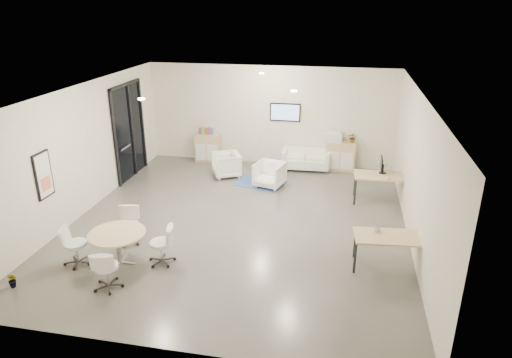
{
  "coord_description": "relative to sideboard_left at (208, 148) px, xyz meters",
  "views": [
    {
      "loc": [
        2.36,
        -9.78,
        5.1
      ],
      "look_at": [
        0.35,
        0.4,
        1.01
      ],
      "focal_mm": 32.0,
      "sensor_mm": 36.0,
      "label": 1
    }
  ],
  "objects": [
    {
      "name": "loveseat",
      "position": [
        3.29,
        -0.14,
        -0.16
      ],
      "size": [
        1.52,
        0.81,
        0.56
      ],
      "rotation": [
        0.0,
        0.0,
        0.04
      ],
      "color": "white",
      "rests_on": "room_shell"
    },
    {
      "name": "wall_tv",
      "position": [
        2.55,
        0.2,
        1.28
      ],
      "size": [
        0.98,
        0.06,
        0.58
      ],
      "color": "black",
      "rests_on": "room_shell"
    },
    {
      "name": "round_table",
      "position": [
        0.05,
        -6.55,
        0.15
      ],
      "size": [
        1.16,
        1.16,
        0.7
      ],
      "color": "tan",
      "rests_on": "room_shell"
    },
    {
      "name": "ceiling_spots",
      "position": [
        1.85,
        -3.42,
        2.71
      ],
      "size": [
        3.14,
        4.14,
        0.03
      ],
      "color": "#FFEAC6",
      "rests_on": "room_shell"
    },
    {
      "name": "sideboard_left",
      "position": [
        0.0,
        0.0,
        0.0
      ],
      "size": [
        0.83,
        0.43,
        0.94
      ],
      "color": "tan",
      "rests_on": "room_shell"
    },
    {
      "name": "armchair_left",
      "position": [
        0.95,
        -1.24,
        -0.06
      ],
      "size": [
        1.01,
        1.03,
        0.81
      ],
      "primitive_type": "imported",
      "rotation": [
        0.0,
        0.0,
        -1.11
      ],
      "color": "white",
      "rests_on": "room_shell"
    },
    {
      "name": "plant_cabinet",
      "position": [
        4.72,
        -0.03,
        0.6
      ],
      "size": [
        0.37,
        0.39,
        0.26
      ],
      "primitive_type": "imported",
      "rotation": [
        0.0,
        0.0,
        -0.21
      ],
      "color": "#3F7F3F",
      "rests_on": "sideboard_right"
    },
    {
      "name": "glass_door",
      "position": [
        -1.9,
        -1.75,
        1.04
      ],
      "size": [
        0.09,
        1.9,
        2.85
      ],
      "color": "black",
      "rests_on": "room_shell"
    },
    {
      "name": "printer",
      "position": [
        4.14,
        -0.01,
        0.62
      ],
      "size": [
        0.51,
        0.44,
        0.34
      ],
      "rotation": [
        0.0,
        0.0,
        0.08
      ],
      "color": "white",
      "rests_on": "sideboard_right"
    },
    {
      "name": "monitor",
      "position": [
        5.48,
        -2.18,
        0.54
      ],
      "size": [
        0.2,
        0.5,
        0.44
      ],
      "color": "black",
      "rests_on": "desk_rear"
    },
    {
      "name": "desk_front",
      "position": [
        5.47,
        -5.67,
        0.19
      ],
      "size": [
        1.46,
        0.84,
        0.73
      ],
      "rotation": [
        0.0,
        0.0,
        0.1
      ],
      "color": "tan",
      "rests_on": "room_shell"
    },
    {
      "name": "armchair_right",
      "position": [
        2.4,
        -1.82,
        -0.07
      ],
      "size": [
        0.93,
        0.9,
        0.8
      ],
      "primitive_type": "imported",
      "rotation": [
        0.0,
        0.0,
        -0.25
      ],
      "color": "white",
      "rests_on": "room_shell"
    },
    {
      "name": "books",
      "position": [
        -0.04,
        0.0,
        0.58
      ],
      "size": [
        0.48,
        0.14,
        0.22
      ],
      "color": "red",
      "rests_on": "sideboard_left"
    },
    {
      "name": "plant_floor",
      "position": [
        -1.53,
        -7.75,
        -0.4
      ],
      "size": [
        0.24,
        0.35,
        0.14
      ],
      "primitive_type": "imported",
      "rotation": [
        0.0,
        0.0,
        -0.24
      ],
      "color": "#3F7F3F",
      "rests_on": "room_shell"
    },
    {
      "name": "sideboard_right",
      "position": [
        4.37,
        -0.01,
        -0.0
      ],
      "size": [
        0.93,
        0.45,
        0.93
      ],
      "color": "tan",
      "rests_on": "room_shell"
    },
    {
      "name": "meeting_chairs",
      "position": [
        0.05,
        -6.55,
        -0.06
      ],
      "size": [
        2.38,
        2.38,
        0.82
      ],
      "color": "white",
      "rests_on": "room_shell"
    },
    {
      "name": "desk_rear",
      "position": [
        5.53,
        -2.33,
        0.23
      ],
      "size": [
        1.53,
        0.83,
        0.77
      ],
      "rotation": [
        0.0,
        0.0,
        0.06
      ],
      "color": "tan",
      "rests_on": "room_shell"
    },
    {
      "name": "cup",
      "position": [
        5.22,
        -5.53,
        0.33
      ],
      "size": [
        0.17,
        0.15,
        0.14
      ],
      "primitive_type": "imported",
      "rotation": [
        0.0,
        0.0,
        -0.42
      ],
      "color": "white",
      "rests_on": "desk_front"
    },
    {
      "name": "blue_rug",
      "position": [
        2.07,
        -1.66,
        -0.46
      ],
      "size": [
        1.58,
        1.24,
        0.01
      ],
      "primitive_type": "cube",
      "rotation": [
        0.0,
        0.0,
        -0.23
      ],
      "color": "#2C4B88",
      "rests_on": "room_shell"
    },
    {
      "name": "room_shell",
      "position": [
        2.05,
        -4.26,
        1.13
      ],
      "size": [
        9.6,
        10.6,
        4.8
      ],
      "color": "#4F4E48",
      "rests_on": "ground"
    },
    {
      "name": "artwork",
      "position": [
        -1.92,
        -5.86,
        1.08
      ],
      "size": [
        0.05,
        0.54,
        1.04
      ],
      "color": "black",
      "rests_on": "room_shell"
    }
  ]
}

